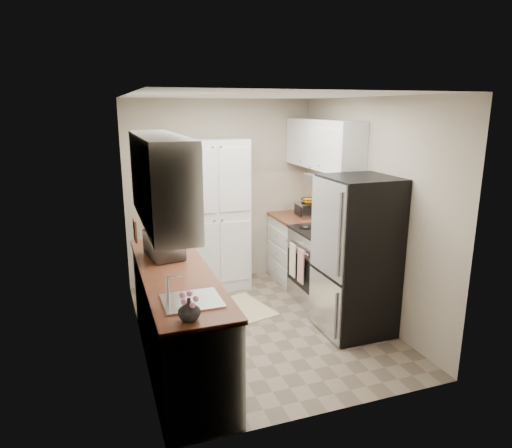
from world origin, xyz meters
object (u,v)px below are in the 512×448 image
(microwave, at_px, (165,245))
(pantry_cabinet, at_px, (213,215))
(wine_bottle, at_px, (161,229))
(electric_range, at_px, (323,265))
(refrigerator, at_px, (357,256))
(toaster_oven, at_px, (307,210))

(microwave, bearing_deg, pantry_cabinet, -41.78)
(microwave, relative_size, wine_bottle, 1.53)
(electric_range, height_order, wine_bottle, wine_bottle)
(electric_range, relative_size, refrigerator, 0.66)
(pantry_cabinet, height_order, refrigerator, pantry_cabinet)
(microwave, distance_m, wine_bottle, 0.53)
(wine_bottle, bearing_deg, microwave, -94.80)
(refrigerator, bearing_deg, microwave, 167.62)
(microwave, height_order, wine_bottle, wine_bottle)
(electric_range, relative_size, toaster_oven, 3.30)
(microwave, bearing_deg, toaster_oven, -71.79)
(pantry_cabinet, bearing_deg, toaster_oven, -8.37)
(microwave, height_order, toaster_oven, microwave)
(microwave, relative_size, toaster_oven, 1.35)
(toaster_oven, bearing_deg, pantry_cabinet, 176.42)
(pantry_cabinet, relative_size, refrigerator, 1.18)
(pantry_cabinet, relative_size, toaster_oven, 5.83)
(pantry_cabinet, xyz_separation_m, wine_bottle, (-0.78, -0.76, 0.07))
(microwave, xyz_separation_m, toaster_oven, (2.11, 1.10, -0.03))
(refrigerator, bearing_deg, pantry_cabinet, 123.46)
(electric_range, xyz_separation_m, toaster_oven, (0.12, 0.74, 0.54))
(refrigerator, xyz_separation_m, wine_bottle, (-1.92, 0.96, 0.22))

